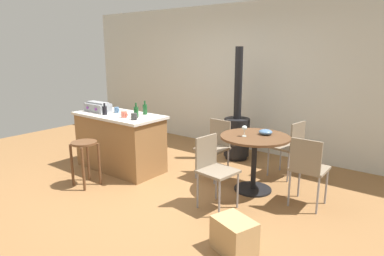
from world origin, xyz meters
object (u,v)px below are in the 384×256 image
(kitchen_island, at_px, (120,141))
(dining_table, at_px, (255,149))
(cup_2, at_px, (124,114))
(folding_chair_right, at_px, (215,144))
(bottle_2, at_px, (145,109))
(cup_0, at_px, (117,110))
(folding_chair_near, at_px, (214,166))
(folding_chair_left, at_px, (290,145))
(folding_chair_far, at_px, (308,166))
(bottle_1, at_px, (136,112))
(serving_bowl, at_px, (266,132))
(wooden_stool, at_px, (85,153))
(wood_stove, at_px, (237,131))
(wine_glass, at_px, (244,128))
(toolbox, at_px, (98,107))
(cup_3, at_px, (134,117))
(cardboard_box, at_px, (234,235))
(bottle_0, at_px, (105,110))
(cup_1, at_px, (123,112))

(kitchen_island, height_order, dining_table, kitchen_island)
(dining_table, distance_m, cup_2, 1.97)
(folding_chair_right, xyz_separation_m, bottle_2, (-1.05, -0.39, 0.47))
(bottle_2, bearing_deg, cup_0, -158.90)
(folding_chair_near, distance_m, folding_chair_left, 1.51)
(folding_chair_far, bearing_deg, folding_chair_left, 124.10)
(bottle_1, xyz_separation_m, cup_0, (-0.52, 0.06, -0.04))
(dining_table, relative_size, serving_bowl, 5.09)
(kitchen_island, xyz_separation_m, bottle_1, (0.40, -0.00, 0.53))
(wooden_stool, height_order, folding_chair_near, folding_chair_near)
(folding_chair_right, distance_m, serving_bowl, 0.83)
(bottle_1, distance_m, cup_2, 0.18)
(wood_stove, xyz_separation_m, cup_2, (-0.95, -1.68, 0.45))
(folding_chair_near, xyz_separation_m, wine_glass, (0.06, 0.62, 0.36))
(folding_chair_left, distance_m, cup_0, 2.72)
(toolbox, distance_m, cup_0, 0.34)
(folding_chair_right, xyz_separation_m, cup_3, (-0.88, -0.77, 0.43))
(bottle_1, bearing_deg, toolbox, -176.58)
(cup_2, bearing_deg, wooden_stool, -99.97)
(dining_table, relative_size, folding_chair_near, 1.05)
(bottle_2, bearing_deg, cardboard_box, -25.67)
(folding_chair_left, bearing_deg, wooden_stool, -136.33)
(folding_chair_left, height_order, cup_2, cup_2)
(kitchen_island, xyz_separation_m, cup_3, (0.51, -0.14, 0.49))
(wooden_stool, xyz_separation_m, bottle_1, (0.25, 0.75, 0.50))
(folding_chair_near, bearing_deg, folding_chair_far, 36.43)
(folding_chair_left, xyz_separation_m, bottle_2, (-1.94, -1.04, 0.46))
(folding_chair_near, bearing_deg, serving_bowl, 74.64)
(folding_chair_right, xyz_separation_m, bottle_1, (-0.99, -0.63, 0.47))
(bottle_0, distance_m, wine_glass, 2.19)
(bottle_1, relative_size, cardboard_box, 0.56)
(cup_2, bearing_deg, wood_stove, 60.56)
(toolbox, distance_m, cardboard_box, 3.25)
(wood_stove, distance_m, cup_0, 2.06)
(toolbox, height_order, cardboard_box, toolbox)
(dining_table, height_order, folding_chair_left, folding_chair_left)
(bottle_2, distance_m, cardboard_box, 2.64)
(folding_chair_near, height_order, wood_stove, wood_stove)
(bottle_1, distance_m, cup_1, 0.30)
(kitchen_island, xyz_separation_m, cup_2, (0.27, -0.11, 0.49))
(dining_table, relative_size, folding_chair_left, 1.07)
(bottle_2, relative_size, cardboard_box, 0.54)
(folding_chair_left, xyz_separation_m, folding_chair_right, (-0.89, -0.65, -0.00))
(toolbox, bearing_deg, cup_1, 5.39)
(bottle_1, relative_size, cup_1, 1.97)
(toolbox, xyz_separation_m, bottle_1, (0.84, 0.05, 0.01))
(wooden_stool, xyz_separation_m, dining_table, (1.94, 1.29, 0.11))
(dining_table, xyz_separation_m, wood_stove, (-0.87, 1.04, -0.09))
(bottle_1, bearing_deg, folding_chair_left, 34.27)
(wood_stove, height_order, bottle_0, wood_stove)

